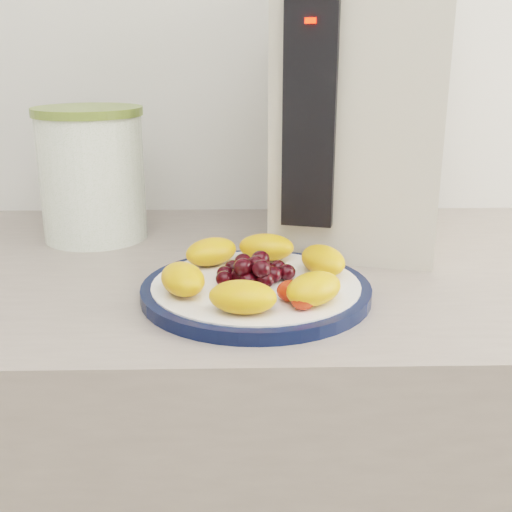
{
  "coord_description": "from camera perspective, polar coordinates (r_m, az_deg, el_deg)",
  "views": [
    {
      "loc": [
        -0.05,
        0.38,
        1.18
      ],
      "look_at": [
        -0.03,
        1.08,
        0.95
      ],
      "focal_mm": 45.0,
      "sensor_mm": 36.0,
      "label": 1
    }
  ],
  "objects": [
    {
      "name": "canister_lid",
      "position": [
        0.98,
        -14.77,
        12.34
      ],
      "size": [
        0.17,
        0.17,
        0.01
      ],
      "primitive_type": "cylinder",
      "rotation": [
        0.0,
        0.0,
        0.09
      ],
      "color": "olive",
      "rests_on": "canister"
    },
    {
      "name": "appliance_body",
      "position": [
        0.98,
        9.62,
        12.81
      ],
      "size": [
        0.29,
        0.35,
        0.38
      ],
      "primitive_type": "cube",
      "rotation": [
        0.0,
        0.0,
        -0.27
      ],
      "color": "beige",
      "rests_on": "counter"
    },
    {
      "name": "fruit_plate",
      "position": [
        0.74,
        0.24,
        -1.29
      ],
      "size": [
        0.23,
        0.23,
        0.03
      ],
      "color": "orange",
      "rests_on": "plate_face"
    },
    {
      "name": "appliance_led",
      "position": [
        0.81,
        4.87,
        20.14
      ],
      "size": [
        0.01,
        0.01,
        0.01
      ],
      "primitive_type": "cube",
      "rotation": [
        0.0,
        0.0,
        -0.27
      ],
      "color": "#FF0C05",
      "rests_on": "appliance_panel"
    },
    {
      "name": "plate_rim",
      "position": [
        0.75,
        -0.0,
        -3.09
      ],
      "size": [
        0.27,
        0.27,
        0.01
      ],
      "primitive_type": "cylinder",
      "color": "#0B1433",
      "rests_on": "counter"
    },
    {
      "name": "appliance_panel",
      "position": [
        0.82,
        4.81,
        12.45
      ],
      "size": [
        0.07,
        0.04,
        0.29
      ],
      "primitive_type": "cube",
      "rotation": [
        0.0,
        0.0,
        -0.27
      ],
      "color": "black",
      "rests_on": "appliance_body"
    },
    {
      "name": "canister",
      "position": [
        0.99,
        -14.32,
        6.72
      ],
      "size": [
        0.17,
        0.17,
        0.18
      ],
      "primitive_type": "cylinder",
      "rotation": [
        0.0,
        0.0,
        0.09
      ],
      "color": "#477128",
      "rests_on": "counter"
    },
    {
      "name": "plate_face",
      "position": [
        0.75,
        0.0,
        -3.02
      ],
      "size": [
        0.24,
        0.24,
        0.02
      ],
      "primitive_type": "cylinder",
      "color": "white",
      "rests_on": "counter"
    }
  ]
}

